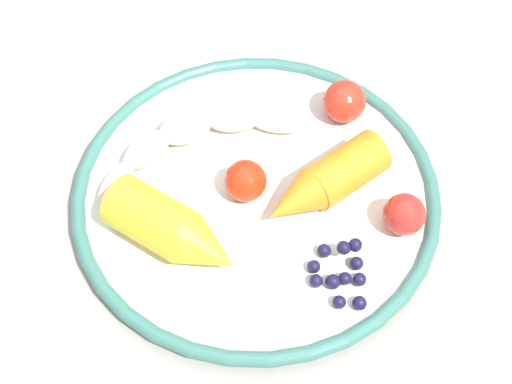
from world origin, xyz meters
TOP-DOWN VIEW (x-y plane):
  - dining_table at (0.00, 0.00)m, footprint 1.03×0.97m
  - plate at (0.03, -0.01)m, footprint 0.31×0.31m
  - banana at (0.08, 0.04)m, footprint 0.10×0.18m
  - carrot_orange at (0.02, -0.07)m, footprint 0.09×0.12m
  - carrot_yellow at (-0.02, 0.05)m, footprint 0.10×0.12m
  - blueberry_pile at (-0.06, -0.07)m, footprint 0.06×0.04m
  - tomato_near at (-0.02, -0.13)m, footprint 0.03×0.03m
  - tomato_mid at (0.03, -0.01)m, footprint 0.03×0.03m
  - tomato_far at (0.10, -0.10)m, footprint 0.04×0.04m

SIDE VIEW (x-z plane):
  - dining_table at x=0.00m, z-range 0.27..0.97m
  - plate at x=0.03m, z-range 0.70..0.72m
  - blueberry_pile at x=-0.06m, z-range 0.71..0.73m
  - banana at x=0.08m, z-range 0.71..0.74m
  - tomato_near at x=-0.02m, z-range 0.71..0.75m
  - tomato_mid at x=0.03m, z-range 0.71..0.75m
  - tomato_far at x=0.10m, z-range 0.71..0.75m
  - carrot_orange at x=0.02m, z-range 0.71..0.75m
  - carrot_yellow at x=-0.02m, z-range 0.71..0.76m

